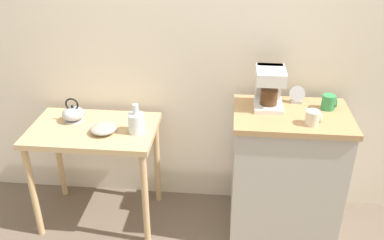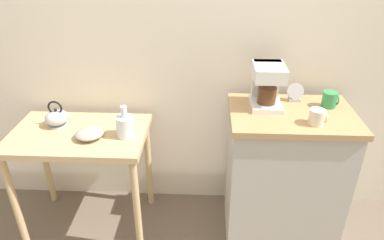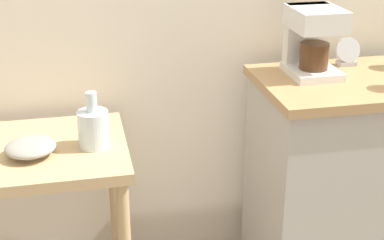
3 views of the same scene
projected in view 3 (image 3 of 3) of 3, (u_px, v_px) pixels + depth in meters
wooden_table at (8, 178)px, 2.02m from camera, size 0.85×0.54×0.75m
kitchen_counter at (343, 185)px, 2.33m from camera, size 0.73×0.51×0.92m
bowl_stoneware at (30, 147)px, 1.92m from camera, size 0.17×0.17×0.06m
glass_carafe_vase at (93, 127)px, 1.98m from camera, size 0.11×0.11×0.20m
coffee_maker at (312, 38)px, 2.15m from camera, size 0.18×0.22×0.26m
table_clock at (347, 53)px, 2.29m from camera, size 0.10×0.05×0.11m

